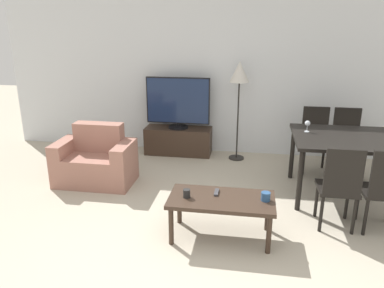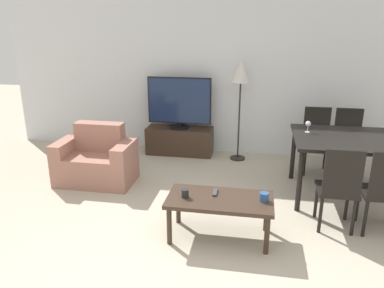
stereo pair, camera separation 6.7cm
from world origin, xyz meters
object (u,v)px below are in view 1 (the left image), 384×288
object	(u,v)px
cup_white_near	(266,196)
wine_glass_left	(307,124)
tv	(178,103)
dining_chair_far	(346,138)
floor_lamp	(239,77)
remote_primary	(216,192)
coffee_table	(221,203)
dining_chair_far_left	(315,136)
tv_stand	(178,141)
dining_table	(345,143)
armchair	(96,162)
dining_chair_near	(340,185)
cup_colored_far	(187,193)

from	to	relation	value
cup_white_near	wine_glass_left	world-z (taller)	wine_glass_left
tv	dining_chair_far	bearing A→B (deg)	-8.20
floor_lamp	dining_chair_far	bearing A→B (deg)	-9.96
remote_primary	dining_chair_far	bearing A→B (deg)	49.51
coffee_table	floor_lamp	distance (m)	2.51
floor_lamp	dining_chair_far_left	bearing A→B (deg)	-13.65
coffee_table	dining_chair_far	xyz separation A→B (m)	(1.61, 2.06, 0.13)
wine_glass_left	remote_primary	bearing A→B (deg)	-128.99
tv_stand	cup_white_near	bearing A→B (deg)	-60.77
tv	dining_chair_far_left	xyz separation A→B (m)	(2.10, -0.37, -0.35)
wine_glass_left	dining_table	bearing A→B (deg)	-17.64
armchair	coffee_table	size ratio (longest dim) A/B	0.98
dining_table	dining_chair_far	xyz separation A→B (m)	(0.22, 0.85, -0.18)
dining_chair_far_left	wine_glass_left	xyz separation A→B (m)	(-0.23, -0.71, 0.37)
remote_primary	wine_glass_left	xyz separation A→B (m)	(1.01, 1.25, 0.43)
dining_chair_near	wine_glass_left	xyz separation A→B (m)	(-0.23, 1.00, 0.37)
dining_table	floor_lamp	size ratio (longest dim) A/B	0.81
coffee_table	cup_colored_far	world-z (taller)	cup_colored_far
tv	remote_primary	bearing A→B (deg)	-69.66
armchair	dining_chair_near	bearing A→B (deg)	-14.16
dining_chair_near	dining_chair_far	distance (m)	1.76
tv	dining_table	world-z (taller)	tv
remote_primary	cup_white_near	bearing A→B (deg)	-9.91
tv_stand	remote_primary	xyz separation A→B (m)	(0.86, -2.33, 0.23)
tv	dining_chair_near	xyz separation A→B (m)	(2.10, -2.07, -0.35)
dining_table	cup_white_near	distance (m)	1.55
cup_colored_far	wine_glass_left	distance (m)	1.94
tv	dining_chair_near	bearing A→B (deg)	-44.61
tv	cup_white_near	distance (m)	2.79
coffee_table	dining_chair_near	bearing A→B (deg)	16.55
tv	cup_colored_far	distance (m)	2.56
armchair	remote_primary	distance (m)	2.01
tv_stand	cup_colored_far	distance (m)	2.55
tv	dining_chair_far_left	distance (m)	2.16
tv_stand	tv	distance (m)	0.64
armchair	cup_colored_far	world-z (taller)	armchair
dining_chair_far_left	cup_white_near	bearing A→B (deg)	-110.16
coffee_table	cup_white_near	distance (m)	0.44
dining_chair_far_left	wine_glass_left	world-z (taller)	dining_chair_far_left
dining_chair_near	cup_colored_far	size ratio (longest dim) A/B	10.85
cup_white_near	remote_primary	bearing A→B (deg)	170.09
armchair	coffee_table	world-z (taller)	armchair
dining_table	dining_chair_far	bearing A→B (deg)	75.72
armchair	dining_table	bearing A→B (deg)	1.84
dining_chair_far_left	floor_lamp	xyz separation A→B (m)	(-1.13, 0.28, 0.79)
cup_white_near	dining_table	bearing A→B (deg)	50.91
dining_table	wine_glass_left	distance (m)	0.50
tv_stand	dining_chair_near	xyz separation A→B (m)	(2.10, -2.07, 0.29)
armchair	remote_primary	xyz separation A→B (m)	(1.74, -1.00, 0.15)
coffee_table	floor_lamp	xyz separation A→B (m)	(0.04, 2.33, 0.92)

